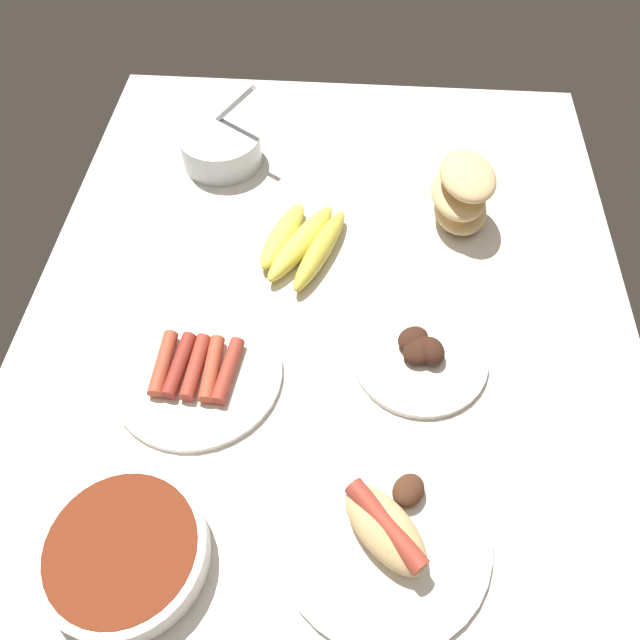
# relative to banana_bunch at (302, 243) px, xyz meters

# --- Properties ---
(ground_plane) EXTENTS (1.20, 0.90, 0.03)m
(ground_plane) POSITION_rel_banana_bunch_xyz_m (-0.14, -0.05, -0.03)
(ground_plane) COLOR silver
(banana_bunch) EXTENTS (0.20, 0.15, 0.04)m
(banana_bunch) POSITION_rel_banana_bunch_xyz_m (0.00, 0.00, 0.00)
(banana_bunch) COLOR gold
(banana_bunch) RESTS_ON ground_plane
(bread_stack) EXTENTS (0.13, 0.11, 0.11)m
(bread_stack) POSITION_rel_banana_bunch_xyz_m (0.09, -0.25, 0.04)
(bread_stack) COLOR #DBB77A
(bread_stack) RESTS_ON ground_plane
(plate_sausages) EXTENTS (0.24, 0.24, 0.03)m
(plate_sausages) POSITION_rel_banana_bunch_xyz_m (-0.24, 0.12, -0.01)
(plate_sausages) COLOR white
(plate_sausages) RESTS_ON ground_plane
(plate_hotdog_assembled) EXTENTS (0.25, 0.25, 0.06)m
(plate_hotdog_assembled) POSITION_rel_banana_bunch_xyz_m (-0.44, -0.14, -0.00)
(plate_hotdog_assembled) COLOR white
(plate_hotdog_assembled) RESTS_ON ground_plane
(plate_grilled_meat) EXTENTS (0.19, 0.19, 0.04)m
(plate_grilled_meat) POSITION_rel_banana_bunch_xyz_m (-0.19, -0.18, -0.01)
(plate_grilled_meat) COLOR white
(plate_grilled_meat) RESTS_ON ground_plane
(bowl_chili) EXTENTS (0.19, 0.19, 0.04)m
(bowl_chili) POSITION_rel_banana_bunch_xyz_m (-0.49, 0.15, 0.01)
(bowl_chili) COLOR white
(bowl_chili) RESTS_ON ground_plane
(bowl_coleslaw) EXTENTS (0.14, 0.14, 0.15)m
(bowl_coleslaw) POSITION_rel_banana_bunch_xyz_m (0.21, 0.16, 0.01)
(bowl_coleslaw) COLOR silver
(bowl_coleslaw) RESTS_ON ground_plane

